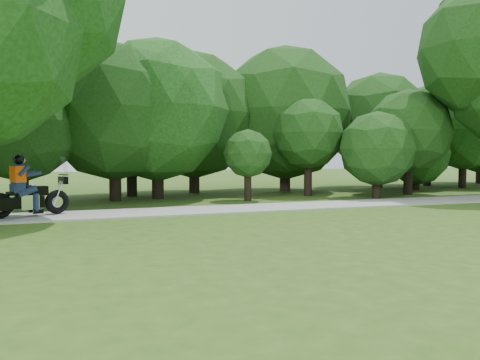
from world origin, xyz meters
TOP-DOWN VIEW (x-y plane):
  - walkway at (0.00, 8.00)m, footprint 60.00×2.20m
  - tree_line at (0.39, 14.73)m, footprint 39.82×12.24m
  - touring_motorcycle at (-9.12, 7.99)m, footprint 2.27×1.41m

SIDE VIEW (x-z plane):
  - walkway at x=0.00m, z-range 0.00..0.06m
  - touring_motorcycle at x=-9.12m, z-range -0.19..1.63m
  - tree_line at x=0.39m, z-range -0.14..7.36m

